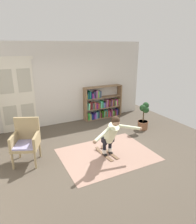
# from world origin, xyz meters

# --- Properties ---
(ground_plane) EXTENTS (7.20, 7.20, 0.00)m
(ground_plane) POSITION_xyz_m (0.00, 0.00, 0.00)
(ground_plane) COLOR #4D4338
(back_wall) EXTENTS (6.00, 0.10, 2.90)m
(back_wall) POSITION_xyz_m (0.00, 2.60, 1.45)
(back_wall) COLOR beige
(back_wall) RESTS_ON ground
(double_door) EXTENTS (1.22, 0.05, 2.45)m
(double_door) POSITION_xyz_m (-1.79, 2.54, 1.23)
(double_door) COLOR silver
(double_door) RESTS_ON ground
(rug) EXTENTS (2.39, 1.82, 0.01)m
(rug) POSITION_xyz_m (0.04, -0.20, 0.00)
(rug) COLOR #9E7A6A
(rug) RESTS_ON ground
(bookshelf) EXTENTS (1.55, 0.30, 1.27)m
(bookshelf) POSITION_xyz_m (1.24, 2.39, 0.53)
(bookshelf) COLOR #7F6246
(bookshelf) RESTS_ON ground
(wicker_chair) EXTENTS (0.79, 0.79, 1.10)m
(wicker_chair) POSITION_xyz_m (-1.88, 0.42, 0.58)
(wicker_chair) COLOR #9F895F
(wicker_chair) RESTS_ON ground
(potted_plant) EXTENTS (0.37, 0.37, 0.96)m
(potted_plant) POSITION_xyz_m (1.98, 0.73, 0.44)
(potted_plant) COLOR brown
(potted_plant) RESTS_ON ground
(skis_pair) EXTENTS (0.34, 0.78, 0.07)m
(skis_pair) POSITION_xyz_m (0.04, -0.17, 0.02)
(skis_pair) COLOR brown
(skis_pair) RESTS_ON rug
(person_skier) EXTENTS (1.45, 0.71, 1.11)m
(person_skier) POSITION_xyz_m (0.06, -0.37, 0.70)
(person_skier) COLOR white
(person_skier) RESTS_ON skis_pair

